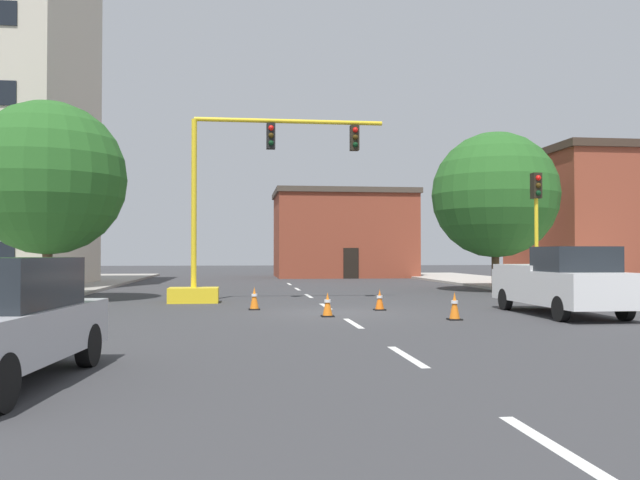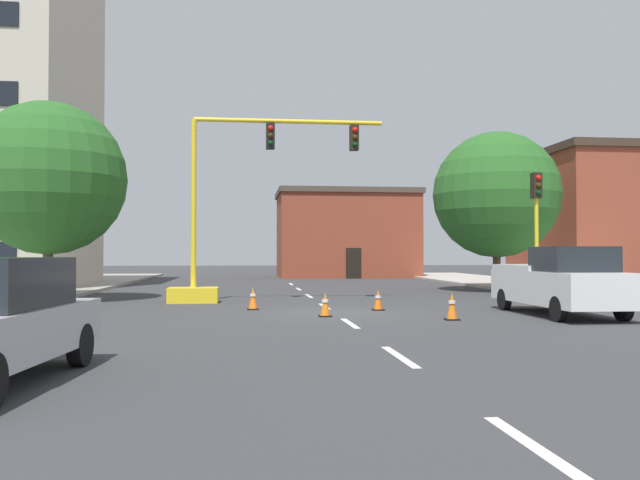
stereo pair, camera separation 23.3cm
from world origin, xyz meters
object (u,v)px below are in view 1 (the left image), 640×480
Objects in this scene: traffic_signal_gantry at (220,243)px; traffic_light_pole_right at (536,207)px; traffic_cone_roadside_c at (455,306)px; traffic_cone_roadside_d at (254,299)px; tree_left_near at (48,178)px; traffic_cone_roadside_a at (380,300)px; tree_right_mid at (495,195)px; traffic_cone_roadside_b at (328,305)px; pickup_truck_white at (561,282)px.

traffic_signal_gantry is 1.65× the size of traffic_light_pole_right.
traffic_cone_roadside_c is 6.60m from traffic_cone_roadside_d.
tree_left_near reaches higher than traffic_cone_roadside_a.
traffic_light_pole_right is 6.56× the size of traffic_cone_roadside_d.
traffic_cone_roadside_a is 3.99m from traffic_cone_roadside_d.
traffic_cone_roadside_b is at bearing -129.96° from tree_right_mid.
traffic_signal_gantry is 11.83m from traffic_light_pole_right.
traffic_cone_roadside_c is at bearing -116.17° from tree_right_mid.
traffic_cone_roadside_a is at bearing -9.47° from traffic_cone_roadside_d.
pickup_truck_white is at bearing -108.10° from traffic_light_pole_right.
tree_left_near reaches higher than traffic_light_pole_right.
tree_right_mid is 12.89m from traffic_cone_roadside_a.
tree_left_near reaches higher than traffic_signal_gantry.
tree_left_near is 10.24× the size of traffic_cone_roadside_d.
pickup_truck_white reaches higher than traffic_cone_roadside_b.
traffic_signal_gantry reaches higher than traffic_cone_roadside_d.
traffic_cone_roadside_d is (-8.84, 2.95, -0.62)m from pickup_truck_white.
traffic_signal_gantry is 1.05× the size of tree_right_mid.
traffic_signal_gantry is at bearing -156.76° from tree_right_mid.
tree_right_mid reaches higher than traffic_cone_roadside_c.
traffic_cone_roadside_b is at bearing -51.89° from traffic_cone_roadside_d.
traffic_cone_roadside_d is at bearing -30.32° from tree_left_near.
traffic_signal_gantry reaches higher than traffic_cone_roadside_c.
traffic_cone_roadside_a is (-6.57, -2.84, -3.20)m from traffic_light_pole_right.
traffic_light_pole_right is at bearing 49.53° from traffic_cone_roadside_c.
traffic_signal_gantry is at bearing 147.85° from pickup_truck_white.
traffic_cone_roadside_b is (-6.82, 0.37, -0.63)m from pickup_truck_white.
tree_left_near is at bearing 143.87° from traffic_cone_roadside_b.
tree_left_near is (-6.41, 1.09, 2.44)m from traffic_signal_gantry.
traffic_cone_roadside_b reaches higher than traffic_cone_roadside_a.
traffic_cone_roadside_d is (7.59, -4.44, -4.26)m from tree_left_near.
tree_right_mid is at bearing 76.94° from pickup_truck_white.
traffic_cone_roadside_b is at bearing -135.08° from traffic_cone_roadside_a.
traffic_light_pole_right is at bearing 29.26° from traffic_cone_roadside_b.
tree_right_mid is at bearing 50.04° from traffic_cone_roadside_b.
tree_right_mid is 1.40× the size of pickup_truck_white.
tree_left_near is 11.30× the size of traffic_cone_roadside_a.
traffic_cone_roadside_a is at bearing 154.94° from pickup_truck_white.
traffic_signal_gantry is at bearing 141.96° from traffic_cone_roadside_a.
pickup_truck_white is at bearing -3.13° from traffic_cone_roadside_b.
traffic_cone_roadside_b is at bearing -61.63° from traffic_signal_gantry.
traffic_light_pole_right reaches higher than traffic_cone_roadside_b.
traffic_cone_roadside_d reaches higher than traffic_cone_roadside_b.
pickup_truck_white is at bearing -18.44° from traffic_cone_roadside_d.
traffic_cone_roadside_d reaches higher than traffic_cone_roadside_a.
traffic_light_pole_right is 18.27m from tree_left_near.
tree_left_near is 18.37m from pickup_truck_white.
tree_left_near is at bearing 149.68° from traffic_cone_roadside_d.
pickup_truck_white is 3.71m from traffic_cone_roadside_c.
traffic_cone_roadside_a is at bearing -156.61° from traffic_light_pole_right.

